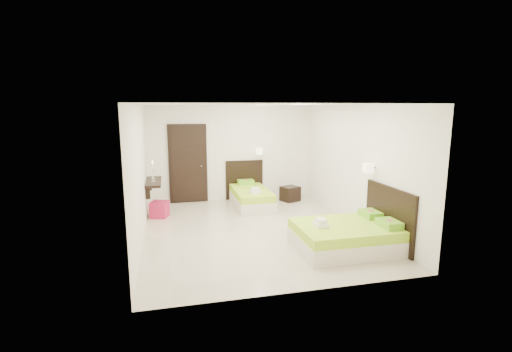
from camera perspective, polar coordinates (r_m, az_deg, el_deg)
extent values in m
plane|color=beige|center=(7.90, -0.20, -8.29)|extent=(5.50, 5.50, 0.00)
cube|color=beige|center=(9.69, -0.77, -3.87)|extent=(0.88, 1.75, 0.28)
cube|color=#90C820|center=(9.64, -0.77, -2.56)|extent=(0.87, 1.73, 0.18)
cube|color=black|center=(10.41, -1.81, -0.57)|extent=(1.05, 0.05, 1.09)
cube|color=#74BB22|center=(10.23, -1.59, -0.94)|extent=(0.44, 0.30, 0.12)
cylinder|color=#EE3875|center=(10.22, -1.59, -0.59)|extent=(0.11, 0.11, 0.00)
cube|color=white|center=(9.15, -0.10, -2.48)|extent=(0.26, 0.19, 0.07)
cube|color=white|center=(9.14, -0.10, -2.05)|extent=(0.20, 0.14, 0.07)
cube|color=white|center=(10.22, 0.48, 3.83)|extent=(0.16, 0.16, 0.18)
cylinder|color=#2D2116|center=(10.30, 0.37, 3.88)|extent=(0.03, 0.16, 0.03)
cube|color=beige|center=(7.04, 13.56, -9.76)|extent=(1.79, 1.34, 0.29)
cube|color=#90C820|center=(6.96, 13.65, -7.96)|extent=(1.77, 1.33, 0.18)
cube|color=black|center=(7.34, 19.76, -5.85)|extent=(0.05, 1.52, 1.12)
cube|color=#74BB22|center=(6.99, 19.81, -6.92)|extent=(0.30, 0.45, 0.13)
cylinder|color=#EE3875|center=(6.97, 19.84, -6.41)|extent=(0.11, 0.11, 0.00)
cube|color=#74BB22|center=(7.50, 17.19, -5.60)|extent=(0.30, 0.45, 0.13)
cylinder|color=#EE3875|center=(7.48, 17.22, -5.12)|extent=(0.11, 0.11, 0.00)
cube|color=white|center=(6.72, 9.93, -7.38)|extent=(0.20, 0.27, 0.07)
cube|color=white|center=(6.70, 9.95, -6.79)|extent=(0.15, 0.20, 0.07)
cube|color=white|center=(7.55, 16.87, 1.20)|extent=(0.16, 0.16, 0.18)
cylinder|color=#2D2116|center=(7.59, 17.39, 1.22)|extent=(0.16, 0.03, 0.03)
cube|color=black|center=(10.28, 5.26, -2.73)|extent=(0.57, 0.55, 0.40)
cube|color=#A4153E|center=(9.04, -14.62, -4.98)|extent=(0.47, 0.47, 0.37)
cube|color=black|center=(10.11, -10.43, 1.82)|extent=(1.02, 0.06, 2.14)
cube|color=black|center=(10.08, -10.42, 1.80)|extent=(0.88, 0.04, 2.06)
cylinder|color=silver|center=(10.08, -8.41, 1.57)|extent=(0.03, 0.10, 0.03)
cube|color=black|center=(9.05, -15.51, -0.87)|extent=(0.35, 1.20, 0.06)
cube|color=black|center=(8.65, -16.31, -2.45)|extent=(0.10, 0.04, 0.30)
cube|color=black|center=(9.53, -16.07, -1.27)|extent=(0.10, 0.04, 0.30)
cylinder|color=silver|center=(8.90, -15.55, -0.81)|extent=(0.10, 0.10, 0.02)
cylinder|color=silver|center=(8.87, -15.58, -0.05)|extent=(0.02, 0.02, 0.22)
cone|color=silver|center=(8.85, -15.63, 0.78)|extent=(0.07, 0.07, 0.04)
cylinder|color=white|center=(8.84, -15.66, 1.39)|extent=(0.02, 0.02, 0.15)
sphere|color=#FFB23F|center=(8.83, -15.68, 1.94)|extent=(0.02, 0.02, 0.02)
cylinder|color=silver|center=(9.19, -15.49, -0.45)|extent=(0.10, 0.10, 0.02)
cylinder|color=silver|center=(9.17, -15.53, 0.29)|extent=(0.02, 0.02, 0.22)
cone|color=silver|center=(9.15, -15.57, 1.09)|extent=(0.07, 0.07, 0.04)
cylinder|color=white|center=(9.13, -15.60, 1.67)|extent=(0.02, 0.02, 0.15)
sphere|color=#FFB23F|center=(9.12, -15.62, 2.21)|extent=(0.02, 0.02, 0.02)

